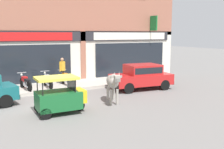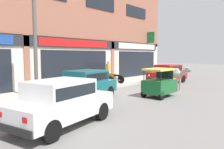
% 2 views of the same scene
% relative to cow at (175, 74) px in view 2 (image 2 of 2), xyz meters
% --- Properties ---
extents(ground_plane, '(90.00, 90.00, 0.00)m').
position_rel_cow_xyz_m(ground_plane, '(-2.84, 1.08, -1.01)').
color(ground_plane, slate).
extents(sidewalk, '(19.00, 2.80, 0.18)m').
position_rel_cow_xyz_m(sidewalk, '(-2.84, 4.68, -0.92)').
color(sidewalk, '#B7AFA3').
rests_on(sidewalk, ground).
extents(shop_building, '(23.00, 1.40, 10.46)m').
position_rel_cow_xyz_m(shop_building, '(-2.83, 6.35, 4.04)').
color(shop_building, '#9E604C').
rests_on(shop_building, ground).
extents(cow, '(0.99, 2.08, 1.61)m').
position_rel_cow_xyz_m(cow, '(0.00, 0.00, 0.00)').
color(cow, '#9E998E').
rests_on(cow, ground).
extents(car_0, '(3.77, 2.11, 1.46)m').
position_rel_cow_xyz_m(car_0, '(-5.72, 2.09, -0.19)').
color(car_0, black).
rests_on(car_0, ground).
extents(car_1, '(3.78, 2.15, 1.46)m').
position_rel_cow_xyz_m(car_1, '(-8.99, -0.39, -0.19)').
color(car_1, black).
rests_on(car_1, ground).
extents(car_2, '(3.72, 1.94, 1.46)m').
position_rel_cow_xyz_m(car_2, '(2.96, 1.95, -0.19)').
color(car_2, black).
rests_on(car_2, ground).
extents(auto_rickshaw, '(2.00, 1.19, 1.52)m').
position_rel_cow_xyz_m(auto_rickshaw, '(-2.64, -0.39, -0.35)').
color(auto_rickshaw, black).
rests_on(auto_rickshaw, ground).
extents(motorcycle_0, '(0.52, 1.81, 0.88)m').
position_rel_cow_xyz_m(motorcycle_0, '(-3.16, 4.27, -0.44)').
color(motorcycle_0, black).
rests_on(motorcycle_0, sidewalk).
extents(motorcycle_1, '(0.52, 1.81, 0.88)m').
position_rel_cow_xyz_m(motorcycle_1, '(-1.93, 4.26, -0.44)').
color(motorcycle_1, black).
rests_on(motorcycle_1, sidewalk).
extents(motorcycle_2, '(0.52, 1.81, 0.88)m').
position_rel_cow_xyz_m(motorcycle_2, '(-0.81, 4.38, -0.44)').
color(motorcycle_2, black).
rests_on(motorcycle_2, sidewalk).
extents(pedestrian, '(0.44, 0.32, 1.60)m').
position_rel_cow_xyz_m(pedestrian, '(-0.85, 4.89, 0.16)').
color(pedestrian, '#2D2D33').
rests_on(pedestrian, sidewalk).
extents(utility_pole, '(0.18, 0.18, 5.41)m').
position_rel_cow_xyz_m(utility_pole, '(-7.53, 3.58, 1.87)').
color(utility_pole, '#595651').
rests_on(utility_pole, sidewalk).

